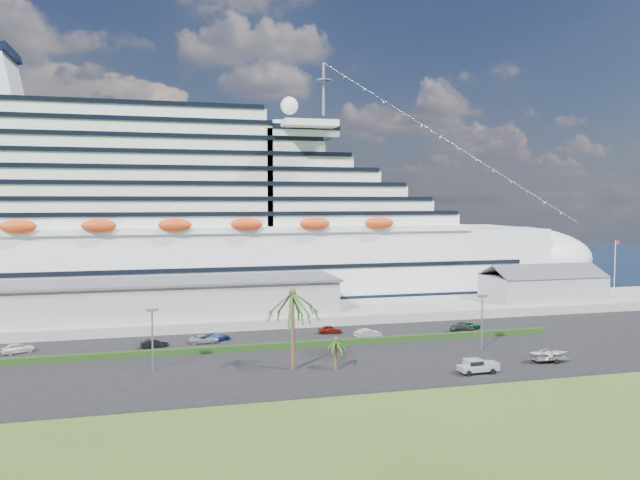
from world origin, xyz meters
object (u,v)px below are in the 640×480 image
object	(u,v)px
boat_trailer	(550,354)
parked_car_3	(217,337)
pickup_truck	(477,366)
cruise_ship	(185,227)

from	to	relation	value
boat_trailer	parked_car_3	bearing A→B (deg)	150.14
pickup_truck	boat_trailer	xyz separation A→B (m)	(12.45, 2.49, 0.18)
pickup_truck	parked_car_3	bearing A→B (deg)	138.55
pickup_truck	boat_trailer	size ratio (longest dim) A/B	0.85
cruise_ship	boat_trailer	xyz separation A→B (m)	(46.87, -65.31, -15.36)
pickup_truck	cruise_ship	bearing A→B (deg)	116.92
cruise_ship	boat_trailer	distance (m)	81.84
parked_car_3	pickup_truck	world-z (taller)	pickup_truck
cruise_ship	parked_car_3	bearing A→B (deg)	-85.41
parked_car_3	boat_trailer	world-z (taller)	boat_trailer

